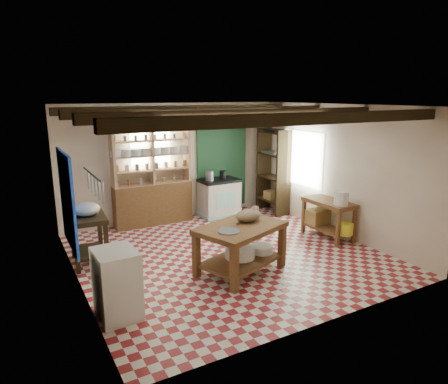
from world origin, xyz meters
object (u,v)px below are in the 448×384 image
right_counter (328,219)px  white_cabinet (117,284)px  work_table (241,249)px  prep_table (89,239)px  cat (248,215)px  stove (219,197)px

right_counter → white_cabinet: bearing=-169.5°
white_cabinet → right_counter: 4.49m
work_table → prep_table: bearing=123.9°
prep_table → cat: bearing=-27.7°
work_table → stove: (1.15, 2.86, 0.05)m
white_cabinet → cat: 2.38m
work_table → prep_table: size_ratio=1.63×
prep_table → white_cabinet: white_cabinet is taller
right_counter → cat: bearing=-171.0°
work_table → right_counter: work_table is taller
prep_table → right_counter: bearing=-9.3°
prep_table → right_counter: size_ratio=0.79×
prep_table → work_table: bearing=-32.8°
work_table → prep_table: prep_table is taller
stove → white_cabinet: (-3.22, -3.25, 0.01)m
stove → cat: size_ratio=2.07×
work_table → prep_table: (-2.05, 1.52, 0.03)m
work_table → cat: bearing=11.3°
prep_table → white_cabinet: size_ratio=0.93×
right_counter → cat: size_ratio=2.45×
work_table → right_counter: bearing=-7.3°
white_cabinet → cat: bearing=10.8°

